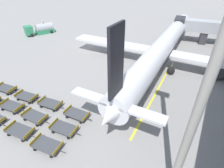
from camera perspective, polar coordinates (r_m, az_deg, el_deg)
The scene contains 14 objects.
ground_plane at distance 44.42m, azimuth -7.56°, elevation 12.28°, with size 500.00×500.00×0.00m, color gray.
jet_bridge at distance 50.63m, azimuth 30.45°, elevation 14.82°, with size 16.38×6.66×5.72m.
airplane at distance 35.45m, azimuth 16.39°, elevation 11.49°, with size 38.01×46.79×12.17m.
fuel_tanker_primary at distance 56.75m, azimuth -22.12°, elevation 16.25°, with size 5.32×8.18×3.08m.
baggage_dolly_row_near_col_c at distance 22.80m, azimuth -27.84°, elevation -13.40°, with size 3.77×2.04×0.92m.
baggage_dolly_row_near_col_d at distance 20.23m, azimuth -20.42°, elevation -18.24°, with size 3.77×2.03×0.92m.
baggage_dolly_row_mid_a_col_b at distance 26.87m, azimuth -29.85°, elevation -6.33°, with size 3.77×2.04×0.92m.
baggage_dolly_row_mid_a_col_c at distance 23.88m, azimuth -23.87°, elevation -9.74°, with size 3.73×1.89×0.92m.
baggage_dolly_row_mid_a_col_d at distance 21.28m, azimuth -15.38°, elevation -13.81°, with size 3.76×2.00×0.92m.
baggage_dolly_row_mid_b_col_a at distance 31.17m, azimuth -31.31°, elevation -1.28°, with size 3.76×2.01×0.92m.
baggage_dolly_row_mid_b_col_b at distance 27.81m, azimuth -26.06°, elevation -3.73°, with size 3.77×2.04×0.92m.
baggage_dolly_row_mid_b_col_c at distance 25.18m, azimuth -19.46°, elevation -6.09°, with size 3.77×2.04×0.92m.
baggage_dolly_row_mid_b_col_d at distance 22.65m, azimuth -11.39°, elevation -9.64°, with size 3.73×1.89×0.92m.
stand_guidance_stripe at distance 27.69m, azimuth 14.35°, elevation -2.39°, with size 1.08×20.82×0.01m.
Camera 1 is at (25.57, -32.77, 15.64)m, focal length 28.00 mm.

